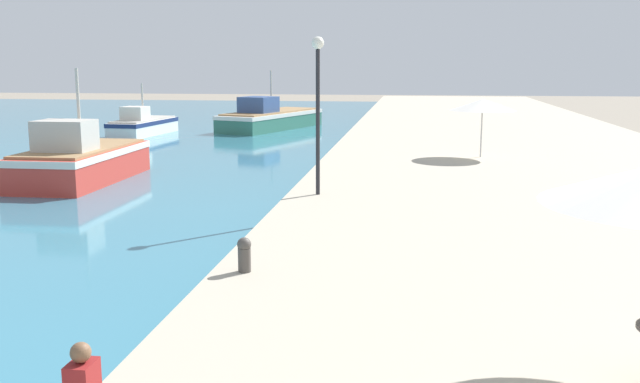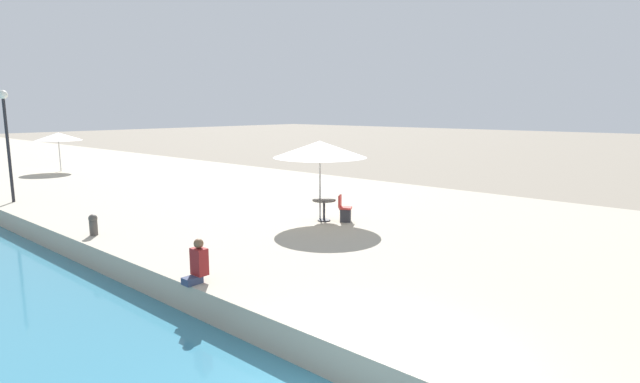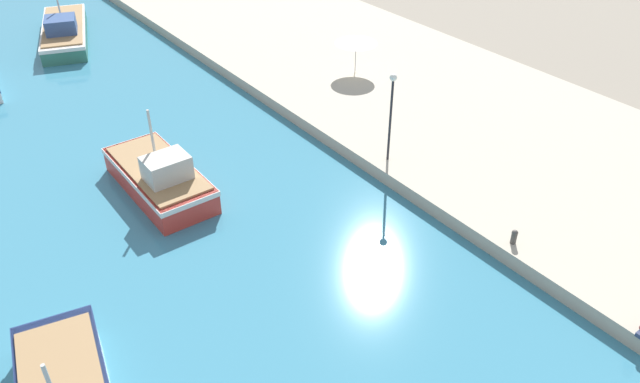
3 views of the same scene
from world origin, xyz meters
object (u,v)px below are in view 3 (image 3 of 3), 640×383
Objects in this scene: fishing_boat_distant at (64,31)px; cafe_umbrella_white at (356,40)px; mooring_bollard at (514,236)px; fishing_boat_mid at (160,177)px; lamppost at (392,103)px.

fishing_boat_distant reaches higher than cafe_umbrella_white.
mooring_bollard is at bearing -108.55° from cafe_umbrella_white.
fishing_boat_distant is (2.80, 22.43, -0.06)m from fishing_boat_mid.
mooring_bollard is 0.14× the size of lamppost.
lamppost is at bearing -26.79° from fishing_boat_mid.
fishing_boat_mid is at bearing 126.31° from mooring_bollard.
fishing_boat_mid is 1.50× the size of lamppost.
cafe_umbrella_white is 18.24m from mooring_bollard.
cafe_umbrella_white is 0.59× the size of lamppost.
lamppost reaches higher than mooring_bollard.
fishing_boat_distant reaches higher than mooring_bollard.
cafe_umbrella_white is at bearing 15.56° from fishing_boat_mid.
cafe_umbrella_white is at bearing -36.41° from fishing_boat_distant.
fishing_boat_mid is 22.60m from fishing_boat_distant.
fishing_boat_mid is 2.54× the size of cafe_umbrella_white.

